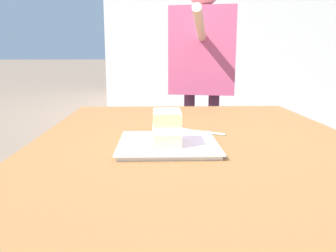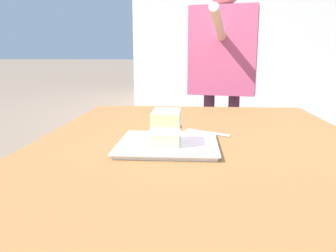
{
  "view_description": "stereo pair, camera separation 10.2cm",
  "coord_description": "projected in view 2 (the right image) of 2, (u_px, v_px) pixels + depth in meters",
  "views": [
    {
      "loc": [
        1.11,
        -0.13,
        1.01
      ],
      "look_at": [
        0.11,
        -0.1,
        0.8
      ],
      "focal_mm": 36.97,
      "sensor_mm": 36.0,
      "label": 1
    },
    {
      "loc": [
        1.11,
        -0.03,
        1.01
      ],
      "look_at": [
        0.11,
        -0.1,
        0.8
      ],
      "focal_mm": 36.97,
      "sensor_mm": 36.0,
      "label": 2
    }
  ],
  "objects": [
    {
      "name": "patio_table",
      "position": [
        199.0,
        164.0,
        1.15
      ],
      "size": [
        1.44,
        1.06,
        0.74
      ],
      "color": "brown",
      "rests_on": "ground"
    },
    {
      "name": "patio_building",
      "position": [
        239.0,
        18.0,
        6.62
      ],
      "size": [
        5.65,
        3.15,
        3.4
      ],
      "color": "silver",
      "rests_on": "ground"
    },
    {
      "name": "cake_slice",
      "position": [
        166.0,
        127.0,
        1.0
      ],
      "size": [
        0.12,
        0.09,
        0.1
      ],
      "color": "#EAD18C",
      "rests_on": "dessert_plate"
    },
    {
      "name": "dessert_fork",
      "position": [
        205.0,
        132.0,
        1.21
      ],
      "size": [
        0.1,
        0.15,
        0.01
      ],
      "color": "silver",
      "rests_on": "patio_table"
    },
    {
      "name": "dessert_plate",
      "position": [
        168.0,
        144.0,
        1.03
      ],
      "size": [
        0.29,
        0.29,
        0.02
      ],
      "color": "white",
      "rests_on": "patio_table"
    },
    {
      "name": "diner_person",
      "position": [
        223.0,
        55.0,
        2.16
      ],
      "size": [
        0.56,
        0.44,
        1.51
      ],
      "color": "#5D3049",
      "rests_on": "ground"
    }
  ]
}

